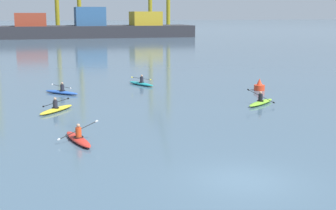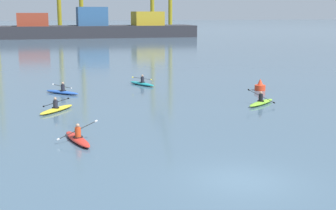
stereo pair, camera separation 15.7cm
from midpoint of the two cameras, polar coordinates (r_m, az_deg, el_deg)
The scene contains 8 objects.
ground_plane at distance 18.74m, azimuth 9.17°, elevation -9.00°, with size 800.00×800.00×0.00m, color #425B70.
container_barge at distance 127.23m, azimuth -9.03°, elevation 9.16°, with size 53.95×11.99×7.84m.
channel_buoy at distance 40.28m, azimuth 11.13°, elevation 2.25°, with size 0.90×0.90×1.00m.
kayak_teal at distance 42.48m, azimuth -3.06°, elevation 2.63°, with size 2.06×3.32×0.95m.
kayak_yellow at distance 31.92m, azimuth -13.14°, elevation -0.46°, with size 2.55×3.06×1.03m.
kayak_red at distance 24.26m, azimuth -10.65°, elevation -3.97°, with size 2.13×3.44×1.04m.
kayak_blue at distance 38.78m, azimuth -12.50°, elevation 1.58°, with size 2.81×2.84×0.98m.
kayak_lime at distance 34.07m, azimuth 11.28°, elevation 0.34°, with size 3.04×2.58×1.04m.
Camera 2 is at (-7.11, -16.11, 6.38)m, focal length 50.65 mm.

